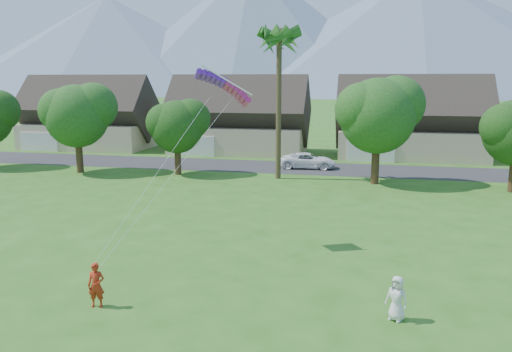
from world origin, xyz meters
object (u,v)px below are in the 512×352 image
(kite_flyer, at_px, (96,285))
(watcher, at_px, (397,298))
(parafoil_kite, at_px, (225,84))
(parked_car, at_px, (308,161))

(kite_flyer, height_order, watcher, kite_flyer)
(watcher, distance_m, parafoil_kite, 12.79)
(parked_car, bearing_deg, kite_flyer, 168.75)
(kite_flyer, relative_size, watcher, 1.05)
(parafoil_kite, bearing_deg, kite_flyer, -124.54)
(watcher, bearing_deg, parked_car, 129.30)
(watcher, height_order, parked_car, watcher)
(watcher, distance_m, parked_car, 30.43)
(parked_car, xyz_separation_m, parafoil_kite, (-1.73, -22.94, 7.35))
(kite_flyer, xyz_separation_m, parafoil_kite, (2.77, 8.07, 7.23))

